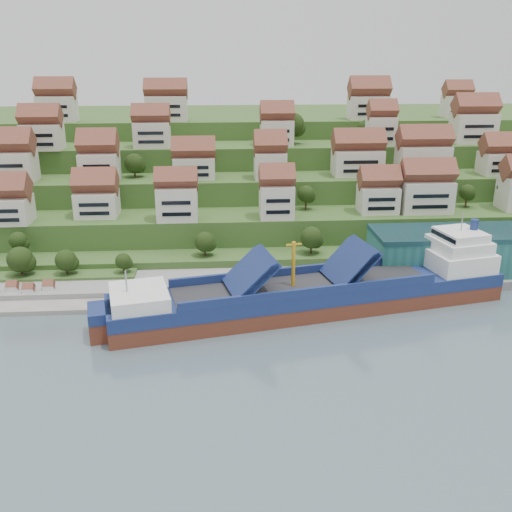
{
  "coord_description": "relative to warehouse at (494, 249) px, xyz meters",
  "views": [
    {
      "loc": [
        -15.53,
        -110.56,
        52.33
      ],
      "look_at": [
        -6.8,
        14.0,
        8.0
      ],
      "focal_mm": 40.0,
      "sensor_mm": 36.0,
      "label": 1
    }
  ],
  "objects": [
    {
      "name": "quay",
      "position": [
        -32.0,
        -2.0,
        -6.1
      ],
      "size": [
        180.0,
        14.0,
        2.2
      ],
      "primitive_type": "cube",
      "color": "gray",
      "rests_on": "ground"
    },
    {
      "name": "ground",
      "position": [
        -52.0,
        -17.0,
        -7.2
      ],
      "size": [
        300.0,
        300.0,
        0.0
      ],
      "primitive_type": "plane",
      "color": "slate",
      "rests_on": "ground"
    },
    {
      "name": "pebble_beach",
      "position": [
        -110.0,
        -5.0,
        -6.7
      ],
      "size": [
        45.0,
        20.0,
        1.0
      ],
      "primitive_type": "cube",
      "color": "gray",
      "rests_on": "ground"
    },
    {
      "name": "hillside",
      "position": [
        -52.0,
        86.55,
        3.46
      ],
      "size": [
        260.0,
        128.0,
        31.0
      ],
      "color": "#2D4C1E",
      "rests_on": "ground"
    },
    {
      "name": "hillside_village",
      "position": [
        -49.83,
        41.91,
        16.48
      ],
      "size": [
        156.56,
        64.11,
        28.27
      ],
      "color": "beige",
      "rests_on": "ground"
    },
    {
      "name": "cargo_ship",
      "position": [
        -45.34,
        -15.89,
        -3.63
      ],
      "size": [
        86.77,
        30.78,
        19.14
      ],
      "rotation": [
        0.0,
        0.0,
        0.21
      ],
      "color": "brown",
      "rests_on": "ground"
    },
    {
      "name": "hillside_trees",
      "position": [
        -62.28,
        29.26,
        10.45
      ],
      "size": [
        145.37,
        62.66,
        31.15
      ],
      "color": "#223913",
      "rests_on": "ground"
    },
    {
      "name": "flagpole",
      "position": [
        -33.89,
        -7.0,
        -0.32
      ],
      "size": [
        1.28,
        0.16,
        8.0
      ],
      "color": "gray",
      "rests_on": "quay"
    },
    {
      "name": "beach_huts",
      "position": [
        -112.0,
        -6.25,
        -5.1
      ],
      "size": [
        14.4,
        3.7,
        2.2
      ],
      "color": "white",
      "rests_on": "pebble_beach"
    },
    {
      "name": "warehouse",
      "position": [
        0.0,
        0.0,
        0.0
      ],
      "size": [
        60.0,
        15.0,
        10.0
      ],
      "primitive_type": "cube",
      "color": "#276965",
      "rests_on": "quay"
    }
  ]
}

